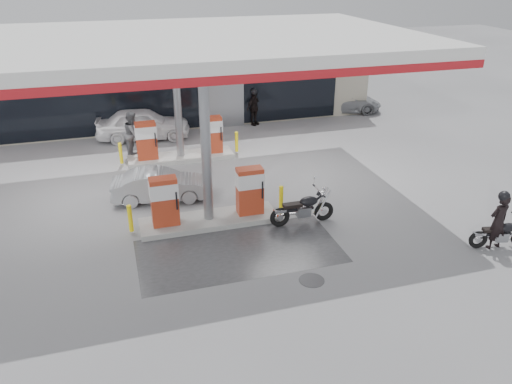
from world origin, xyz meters
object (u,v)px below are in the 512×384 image
attendant (133,134)px  parked_car_right (344,101)px  parked_motorcycle (303,209)px  biker_walking (254,108)px  pump_island_near (208,203)px  biker_main (498,222)px  hatchback_silver (160,185)px  pump_island_far (180,144)px  main_motorcycle (501,235)px  parked_car_left (69,118)px  sedan_white (143,124)px

attendant → parked_car_right: bearing=-55.8°
parked_motorcycle → biker_walking: (1.47, 10.70, 0.39)m
pump_island_near → biker_main: (7.90, -3.97, 0.17)m
parked_car_right → parked_motorcycle: bearing=164.4°
hatchback_silver → biker_walking: size_ratio=1.92×
pump_island_far → attendant: bearing=151.9°
attendant → hatchback_silver: attendant is taller
main_motorcycle → attendant: attendant is taller
attendant → parked_car_right: 12.47m
pump_island_near → parked_motorcycle: bearing=-17.0°
parked_car_left → main_motorcycle: bearing=-124.9°
hatchback_silver → pump_island_far: bearing=-11.7°
sedan_white → biker_walking: size_ratio=2.45×
main_motorcycle → parked_car_right: bearing=95.1°
biker_main → parked_car_left: biker_main is taller
pump_island_near → main_motorcycle: bearing=-26.4°
biker_main → hatchback_silver: (-9.20, 6.17, -0.32)m
attendant → main_motorcycle: bearing=-121.3°
pump_island_near → parked_motorcycle: size_ratio=2.33×
main_motorcycle → parked_car_left: (-12.85, 16.01, 0.09)m
parked_car_left → biker_walking: bearing=-87.2°
hatchback_silver → biker_walking: bearing=-29.8°
sedan_white → main_motorcycle: bearing=-138.5°
parked_car_left → parked_car_right: parked_car_right is taller
sedan_white → attendant: attendant is taller
pump_island_far → pump_island_near: bearing=-90.0°
parked_motorcycle → parked_car_left: parked_motorcycle is taller
pump_island_far → parked_car_right: bearing=25.5°
biker_main → hatchback_silver: size_ratio=0.51×
attendant → pump_island_near: bearing=-148.4°
attendant → parked_car_left: bearing=46.6°
biker_walking → main_motorcycle: bearing=-109.0°
attendant → biker_walking: size_ratio=1.12×
pump_island_near → pump_island_far: (0.00, 6.00, 0.00)m
hatchback_silver → biker_walking: (5.72, 7.60, 0.33)m
biker_walking → attendant: bearing=170.1°
parked_motorcycle → biker_walking: bearing=82.7°
biker_walking → parked_car_right: bearing=-23.9°
parked_car_right → biker_walking: (-5.57, -0.97, 0.32)m
parked_car_left → biker_walking: 9.45m
sedan_white → biker_walking: 5.74m
parked_motorcycle → parked_car_right: bearing=59.4°
main_motorcycle → sedan_white: size_ratio=0.43×
main_motorcycle → biker_main: (-0.19, 0.04, 0.45)m
main_motorcycle → parked_motorcycle: 5.99m
parked_motorcycle → attendant: bearing=122.0°
biker_main → parked_car_left: 20.38m
pump_island_far → parked_car_right: (10.00, 4.77, -0.14)m
sedan_white → biker_walking: biker_walking is taller
parked_car_left → attendant: bearing=-133.7°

